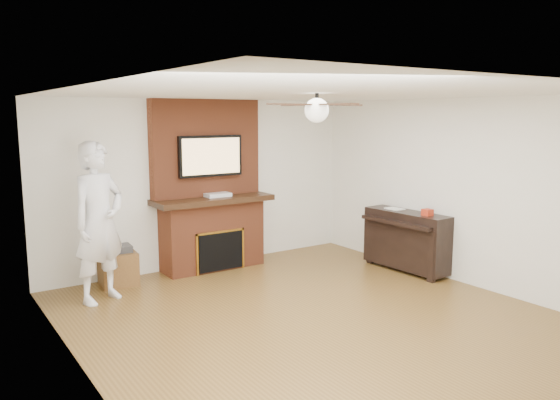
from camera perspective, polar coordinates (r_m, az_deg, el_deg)
room_shell at (r=5.98m, az=3.75°, el=-0.98°), size 5.36×5.86×2.86m
fireplace at (r=8.15m, az=-7.32°, el=-0.20°), size 1.78×0.64×2.50m
tv at (r=8.03m, az=-7.27°, el=4.58°), size 1.00×0.08×0.60m
ceiling_fan at (r=5.89m, az=3.86°, el=9.44°), size 1.21×1.21×0.31m
person at (r=6.96m, az=-18.39°, el=-2.24°), size 0.85×0.73×1.97m
side_table at (r=7.72m, az=-16.57°, el=-6.69°), size 0.51×0.51×0.54m
piano at (r=8.21m, az=13.06°, el=-4.02°), size 0.55×1.36×0.97m
cable_box at (r=8.09m, az=-6.52°, el=0.54°), size 0.37×0.21×0.05m
candle_orange at (r=8.07m, az=-8.07°, el=-7.07°), size 0.07×0.07×0.13m
candle_green at (r=8.18m, az=-6.41°, el=-7.01°), size 0.07×0.07×0.08m
candle_cream at (r=8.29m, az=-5.54°, el=-6.70°), size 0.08×0.08×0.10m
candle_blue at (r=8.22m, az=-5.37°, el=-6.89°), size 0.06×0.06×0.08m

